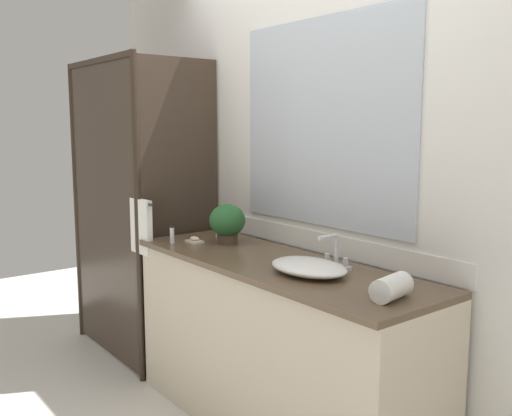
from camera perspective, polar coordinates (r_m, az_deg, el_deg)
The scene contains 10 objects.
wall_back_with_mirror at distance 2.99m, azimuth 7.00°, elevation 3.22°, with size 4.40×0.06×2.60m.
vanity_cabinet at distance 2.97m, azimuth 1.98°, elevation -13.80°, with size 1.80×0.58×0.90m.
shower_enclosure at distance 3.77m, azimuth -12.84°, elevation -0.18°, with size 1.20×0.59×2.00m.
sink_basin at distance 2.60m, azimuth 5.31°, elevation -5.92°, with size 0.40×0.28×0.06m, color white.
faucet at distance 2.71m, azimuth 7.95°, elevation -4.88°, with size 0.17×0.14×0.17m.
potted_plant at distance 3.23m, azimuth -2.90°, elevation -1.41°, with size 0.20×0.20×0.23m.
soap_dish at distance 3.28m, azimuth -6.20°, elevation -3.24°, with size 0.10×0.07×0.04m.
amenity_bottle_conditioner at distance 3.28m, azimuth -8.44°, elevation -2.67°, with size 0.03×0.03×0.10m.
amenity_bottle_shampoo at distance 3.41m, azimuth -3.85°, elevation -2.25°, with size 0.03×0.03×0.09m.
rolled_towel_near_edge at distance 2.27m, azimuth 13.48°, elevation -7.78°, with size 0.10×0.10×0.18m, color white.
Camera 1 is at (2.11, -1.76, 1.57)m, focal length 39.75 mm.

